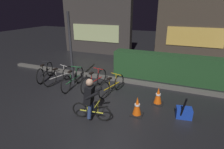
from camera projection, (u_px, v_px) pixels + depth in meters
ground_plane at (100, 105)px, 6.03m from camera, size 40.00×40.00×0.00m
sidewalk_curb at (122, 80)px, 7.92m from camera, size 12.00×0.24×0.12m
hedge_row at (168, 68)px, 7.88m from camera, size 4.80×0.70×1.16m
storefront_left at (97, 18)px, 12.02m from camera, size 4.80×0.54×4.70m
storefront_right at (196, 26)px, 10.57m from camera, size 4.47×0.54×4.03m
street_post at (71, 50)px, 7.21m from camera, size 0.10×0.10×2.90m
parked_bike_leftmost at (45, 72)px, 8.05m from camera, size 0.58×1.59×0.76m
parked_bike_left_mid at (59, 76)px, 7.65m from camera, size 0.53×1.52×0.72m
parked_bike_center_left at (73, 79)px, 7.21m from camera, size 0.46×1.73×0.80m
parked_bike_center_right at (94, 81)px, 7.09m from camera, size 0.46×1.68×0.78m
parked_bike_right_mid at (112, 86)px, 6.70m from camera, size 0.50×1.52×0.71m
traffic_cone_near at (137, 106)px, 5.39m from camera, size 0.36×0.36×0.60m
traffic_cone_far at (158, 96)px, 6.02m from camera, size 0.36×0.36×0.60m
blue_crate at (184, 113)px, 5.32m from camera, size 0.48×0.38×0.30m
cyclist at (90, 99)px, 5.10m from camera, size 1.18×0.50×1.25m
closed_umbrella at (183, 109)px, 5.03m from camera, size 0.16×0.35×0.81m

